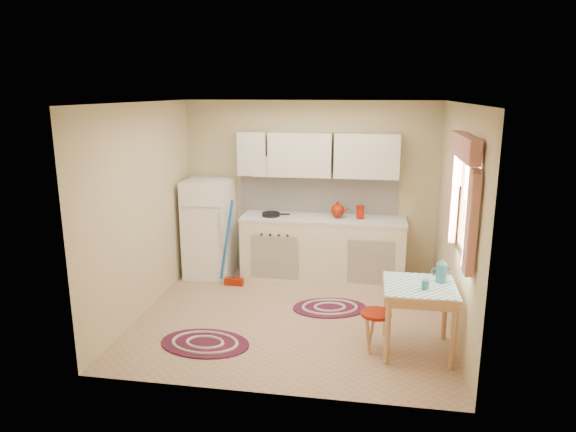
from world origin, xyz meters
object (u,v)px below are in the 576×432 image
object	(u,v)px
table	(418,319)
stool	(375,331)
base_cabinets	(323,250)
fridge	(209,229)

from	to	relation	value
table	stool	world-z (taller)	table
base_cabinets	table	distance (m)	2.22
base_cabinets	table	size ratio (longest dim) A/B	3.12
base_cabinets	stool	size ratio (longest dim) A/B	5.36
table	base_cabinets	bearing A→B (deg)	121.48
fridge	table	bearing A→B (deg)	-33.44
fridge	stool	size ratio (longest dim) A/B	3.33
table	fridge	bearing A→B (deg)	146.56
fridge	base_cabinets	xyz separation A→B (m)	(1.63, 0.05, -0.26)
base_cabinets	table	bearing A→B (deg)	-58.52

